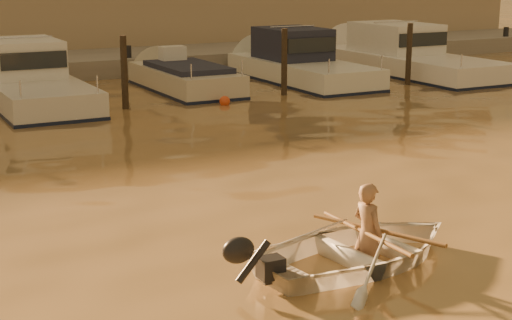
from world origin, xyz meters
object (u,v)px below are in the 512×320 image
person (368,234)px  moored_boat_5 (409,56)px  waterfront_building (25,0)px  moored_boat_4 (302,63)px  moored_boat_2 (30,81)px  dinghy (362,249)px  moored_boat_3 (185,83)px

person → moored_boat_5: 19.10m
waterfront_building → moored_boat_4: bearing=-58.5°
moored_boat_2 → moored_boat_4: 9.02m
moored_boat_2 → moored_boat_5: bearing=0.0°
moored_boat_4 → waterfront_building: waterfront_building is taller
dinghy → moored_boat_3: size_ratio=0.53×
moored_boat_5 → moored_boat_2: bearing=180.0°
moored_boat_4 → moored_boat_3: bearing=180.0°
person → moored_boat_3: person is taller
moored_boat_4 → waterfront_building: size_ratio=0.16×
moored_boat_4 → dinghy: bearing=-118.3°
dinghy → moored_boat_2: 14.69m
moored_boat_2 → dinghy: bearing=-85.5°
moored_boat_2 → moored_boat_5: same height
moored_boat_4 → moored_boat_5: same height
dinghy → waterfront_building: 25.76m
dinghy → moored_boat_3: (3.61, 14.64, 0.03)m
moored_boat_3 → waterfront_building: 11.48m
dinghy → moored_boat_5: moored_boat_5 is taller
person → moored_boat_3: (3.51, 14.63, -0.17)m
moored_boat_3 → moored_boat_5: 8.78m
dinghy → waterfront_building: (1.12, 25.64, 2.20)m
moored_boat_5 → dinghy: bearing=-130.2°
person → waterfront_building: size_ratio=0.03×
moored_boat_4 → person: bearing=-118.0°
person → moored_boat_4: moored_boat_4 is taller
moored_boat_4 → waterfront_building: (-6.75, 11.00, 1.77)m
dinghy → moored_boat_4: bearing=-35.2°
person → moored_boat_5: bearing=-47.0°
person → waterfront_building: 25.73m
dinghy → moored_boat_5: bearing=-47.2°
moored_boat_4 → waterfront_building: bearing=121.5°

